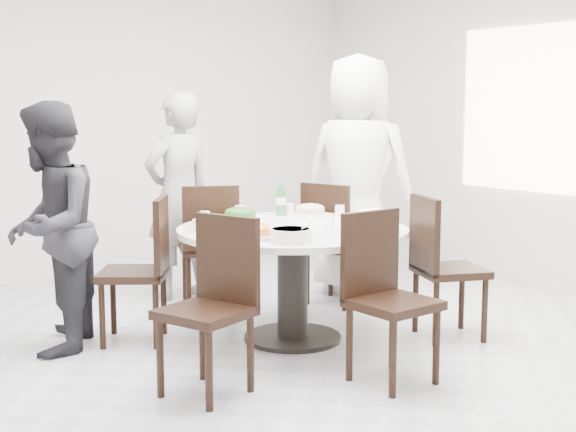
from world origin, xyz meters
TOP-DOWN VIEW (x-y plane):
  - floor at (0.00, 0.00)m, footprint 6.00×6.00m
  - wall_back at (0.00, 3.00)m, footprint 6.00×0.01m
  - wall_right at (3.00, 0.00)m, footprint 0.01×6.00m
  - window at (2.98, 0.00)m, footprint 0.04×2.20m
  - dining_table at (0.31, 0.21)m, footprint 1.50×1.50m
  - chair_ne at (1.18, 0.78)m, footprint 0.53×0.53m
  - chair_n at (0.32, 1.29)m, footprint 0.56×0.56m
  - chair_nw at (-0.54, 0.80)m, footprint 0.59×0.59m
  - chair_sw at (-0.67, -0.32)m, footprint 0.53×0.53m
  - chair_s at (0.26, -0.78)m, footprint 0.43×0.43m
  - chair_se at (1.18, -0.37)m, footprint 0.55×0.55m
  - diner_right at (1.53, 0.94)m, footprint 0.98×1.12m
  - diner_middle at (0.30, 1.70)m, footprint 0.63×0.45m
  - diner_left at (-1.04, 0.93)m, footprint 0.92×0.96m
  - dish_greens at (0.19, 0.65)m, footprint 0.27×0.27m
  - dish_pale at (0.70, 0.53)m, footprint 0.26×0.26m
  - dish_orange at (-0.13, 0.35)m, footprint 0.28×0.28m
  - dish_redbrown at (0.73, 0.01)m, footprint 0.26×0.26m
  - dish_tofu at (-0.14, 0.01)m, footprint 0.29×0.29m
  - rice_bowl at (0.60, -0.25)m, footprint 0.26×0.26m
  - soup_bowl at (-0.02, -0.21)m, footprint 0.25×0.25m
  - beverage_bottle at (0.59, 0.72)m, footprint 0.07×0.07m
  - tea_cups at (0.27, 0.80)m, footprint 0.07×0.07m
  - chopsticks at (0.34, 0.90)m, footprint 0.24×0.04m

SIDE VIEW (x-z plane):
  - floor at x=0.00m, z-range -0.01..0.01m
  - dining_table at x=0.31m, z-range 0.00..0.75m
  - chair_ne at x=1.18m, z-range 0.00..0.95m
  - chair_n at x=0.32m, z-range 0.00..0.95m
  - chair_nw at x=-0.54m, z-range 0.00..0.95m
  - chair_sw at x=-0.67m, z-range 0.00..0.95m
  - chair_s at x=0.26m, z-range 0.00..0.95m
  - chair_se at x=1.18m, z-range 0.00..0.95m
  - chopsticks at x=0.34m, z-range 0.75..0.76m
  - dish_redbrown at x=0.73m, z-range 0.75..0.81m
  - diner_left at x=-1.04m, z-range 0.00..1.57m
  - dish_pale at x=0.70m, z-range 0.75..0.82m
  - dish_greens at x=0.19m, z-range 0.75..0.82m
  - dish_tofu at x=-0.14m, z-range 0.75..0.83m
  - dish_orange at x=-0.13m, z-range 0.75..0.83m
  - soup_bowl at x=-0.02m, z-range 0.75..0.83m
  - tea_cups at x=0.27m, z-range 0.75..0.83m
  - rice_bowl at x=0.60m, z-range 0.75..0.86m
  - diner_middle at x=0.30m, z-range 0.00..1.64m
  - beverage_bottle at x=0.59m, z-range 0.75..0.99m
  - diner_right at x=1.53m, z-range 0.00..1.94m
  - wall_back at x=0.00m, z-range 0.00..2.80m
  - wall_right at x=3.00m, z-range 0.00..2.80m
  - window at x=2.98m, z-range 0.80..2.20m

